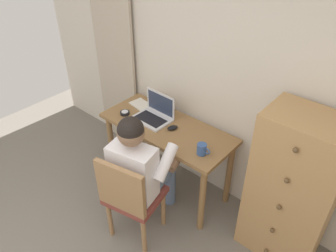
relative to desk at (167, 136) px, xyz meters
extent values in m
cube|color=beige|center=(0.35, 0.34, 0.63)|extent=(4.80, 0.05, 2.50)
cube|color=#BCAD99|center=(-0.97, 0.27, 0.48)|extent=(0.57, 0.03, 2.20)
cube|color=olive|center=(0.00, 0.00, 0.10)|extent=(1.26, 0.54, 0.03)
cylinder|color=olive|center=(-0.57, -0.21, -0.27)|extent=(0.06, 0.06, 0.70)
cylinder|color=olive|center=(0.57, -0.21, -0.27)|extent=(0.06, 0.06, 0.70)
cylinder|color=olive|center=(-0.57, 0.21, -0.27)|extent=(0.06, 0.06, 0.70)
cylinder|color=olive|center=(0.57, 0.21, -0.27)|extent=(0.06, 0.06, 0.70)
cube|color=tan|center=(1.17, 0.08, 0.03)|extent=(0.59, 0.40, 1.29)
sphere|color=brown|center=(1.17, -0.14, -0.49)|extent=(0.04, 0.04, 0.04)
sphere|color=brown|center=(1.17, -0.14, -0.23)|extent=(0.04, 0.04, 0.04)
sphere|color=brown|center=(1.17, -0.14, 0.03)|extent=(0.04, 0.04, 0.04)
sphere|color=brown|center=(1.17, -0.14, 0.28)|extent=(0.04, 0.04, 0.04)
sphere|color=brown|center=(1.17, -0.14, 0.54)|extent=(0.04, 0.04, 0.04)
cube|color=brown|center=(0.16, -0.58, -0.19)|extent=(0.49, 0.48, 0.05)
cube|color=#9E754C|center=(0.20, -0.76, 0.04)|extent=(0.42, 0.13, 0.42)
cylinder|color=#9E754C|center=(0.30, -0.39, -0.42)|extent=(0.04, 0.04, 0.40)
cylinder|color=#9E754C|center=(-0.04, -0.46, -0.42)|extent=(0.04, 0.04, 0.40)
cylinder|color=#9E754C|center=(0.36, -0.71, -0.42)|extent=(0.04, 0.04, 0.40)
cylinder|color=#9E754C|center=(0.03, -0.78, -0.42)|extent=(0.04, 0.04, 0.40)
cylinder|color=#6B84AD|center=(0.21, -0.35, -0.15)|extent=(0.22, 0.42, 0.14)
cylinder|color=#6B84AD|center=(0.03, -0.39, -0.15)|extent=(0.22, 0.42, 0.14)
cylinder|color=#6B84AD|center=(0.17, -0.15, -0.39)|extent=(0.11, 0.11, 0.47)
cylinder|color=#6B84AD|center=(-0.01, -0.19, -0.39)|extent=(0.11, 0.11, 0.47)
cube|color=white|center=(0.17, -0.59, 0.08)|extent=(0.39, 0.27, 0.46)
cylinder|color=white|center=(0.36, -0.42, 0.16)|extent=(0.15, 0.31, 0.25)
cylinder|color=white|center=(-0.07, -0.51, 0.16)|extent=(0.15, 0.31, 0.25)
cylinder|color=#846047|center=(0.32, -0.22, 0.06)|extent=(0.12, 0.28, 0.11)
cylinder|color=#846047|center=(-0.11, -0.32, 0.06)|extent=(0.12, 0.28, 0.11)
sphere|color=#846047|center=(0.17, -0.58, 0.44)|extent=(0.20, 0.20, 0.20)
sphere|color=black|center=(0.17, -0.58, 0.47)|extent=(0.20, 0.20, 0.20)
cube|color=silver|center=(-0.17, -0.02, 0.13)|extent=(0.35, 0.25, 0.02)
cube|color=black|center=(-0.17, -0.03, 0.14)|extent=(0.29, 0.16, 0.00)
cube|color=silver|center=(-0.17, 0.11, 0.25)|extent=(0.34, 0.02, 0.22)
cube|color=#2D3851|center=(-0.17, 0.10, 0.25)|extent=(0.31, 0.01, 0.18)
ellipsoid|color=black|center=(0.07, 0.00, 0.13)|extent=(0.09, 0.12, 0.03)
cylinder|color=black|center=(-0.44, -0.11, 0.13)|extent=(0.09, 0.09, 0.03)
cylinder|color=silver|center=(-0.44, -0.11, 0.15)|extent=(0.06, 0.06, 0.00)
cube|color=silver|center=(-0.44, 0.11, 0.12)|extent=(0.23, 0.18, 0.01)
cylinder|color=#33518C|center=(0.47, -0.11, 0.16)|extent=(0.08, 0.08, 0.09)
torus|color=#33518C|center=(0.52, -0.11, 0.17)|extent=(0.06, 0.01, 0.06)
camera|label=1|loc=(1.58, -1.82, 1.80)|focal=34.66mm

